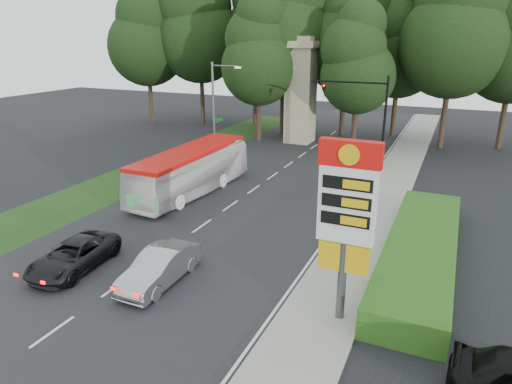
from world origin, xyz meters
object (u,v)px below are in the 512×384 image
at_px(streetlight_signs, 216,105).
at_px(transit_bus, 191,172).
at_px(traffic_signal_mast, 369,108).
at_px(sedan_silver, 160,267).
at_px(suv_charcoal, 74,255).
at_px(monument, 301,90).
at_px(gas_station_pylon, 347,209).

relative_size(streetlight_signs, transit_bus, 0.74).
height_order(traffic_signal_mast, streetlight_signs, streetlight_signs).
distance_m(sedan_silver, suv_charcoal, 4.33).
bearing_deg(suv_charcoal, monument, 83.18).
xyz_separation_m(traffic_signal_mast, sedan_silver, (-4.18, -22.52, -3.94)).
bearing_deg(suv_charcoal, traffic_signal_mast, 64.56).
relative_size(monument, sedan_silver, 2.25).
distance_m(gas_station_pylon, suv_charcoal, 12.63).
bearing_deg(gas_station_pylon, traffic_signal_mast, 99.09).
bearing_deg(streetlight_signs, gas_station_pylon, -51.04).
height_order(traffic_signal_mast, sedan_silver, traffic_signal_mast).
bearing_deg(monument, traffic_signal_mast, -38.00).
distance_m(traffic_signal_mast, suv_charcoal, 24.89).
relative_size(gas_station_pylon, suv_charcoal, 1.45).
bearing_deg(traffic_signal_mast, sedan_silver, -100.52).
distance_m(streetlight_signs, monument, 9.44).
xyz_separation_m(monument, sedan_silver, (3.50, -28.52, -4.37)).
xyz_separation_m(gas_station_pylon, monument, (-11.20, 28.01, 0.66)).
distance_m(traffic_signal_mast, sedan_silver, 23.24).
xyz_separation_m(monument, transit_bus, (-1.50, -17.84, -3.60)).
xyz_separation_m(streetlight_signs, sedan_silver, (8.49, -20.53, -3.70)).
relative_size(monument, suv_charcoal, 2.13).
relative_size(gas_station_pylon, streetlight_signs, 0.86).
bearing_deg(suv_charcoal, transit_bus, 88.33).
bearing_deg(monument, streetlight_signs, -121.97).
relative_size(gas_station_pylon, transit_bus, 0.64).
height_order(gas_station_pylon, monument, monument).
bearing_deg(monument, suv_charcoal, -91.58).
bearing_deg(sedan_silver, gas_station_pylon, 3.63).
bearing_deg(gas_station_pylon, sedan_silver, -176.20).
bearing_deg(traffic_signal_mast, transit_bus, -127.79).
bearing_deg(streetlight_signs, monument, 58.03).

